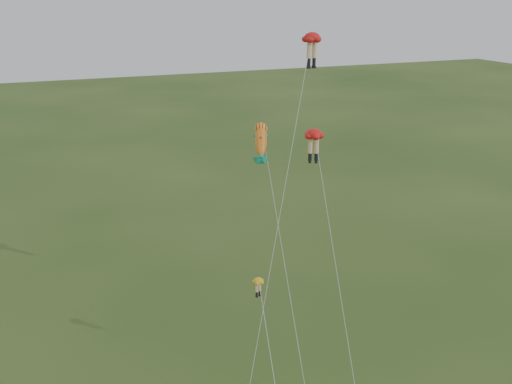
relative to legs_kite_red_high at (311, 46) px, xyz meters
name	(u,v)px	position (x,y,z in m)	size (l,w,h in m)	color
legs_kite_red_high	(311,46)	(0.00, 0.00, 0.00)	(9.06, 9.51, 21.68)	red
legs_kite_red_mid	(314,140)	(-0.23, -1.41, -6.15)	(2.80, 11.52, 15.39)	red
legs_kite_yellow	(260,295)	(-6.22, -6.31, -14.28)	(1.78, 7.67, 7.35)	gold
fish_kite	(261,141)	(-3.83, -0.57, -6.05)	(1.84, 10.70, 16.06)	yellow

